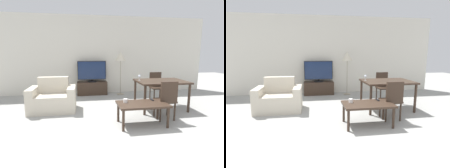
# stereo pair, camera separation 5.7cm
# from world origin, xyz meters

# --- Properties ---
(ground_plane) EXTENTS (18.00, 18.00, 0.00)m
(ground_plane) POSITION_xyz_m (0.00, 0.00, 0.00)
(ground_plane) COLOR #9E9E99
(wall_back) EXTENTS (7.68, 0.06, 2.70)m
(wall_back) POSITION_xyz_m (0.00, 3.76, 1.35)
(wall_back) COLOR silver
(wall_back) RESTS_ON ground_plane
(armchair) EXTENTS (1.11, 0.73, 0.83)m
(armchair) POSITION_xyz_m (-1.43, 1.94, 0.30)
(armchair) COLOR beige
(armchair) RESTS_ON ground_plane
(tv_stand) EXTENTS (1.02, 0.38, 0.45)m
(tv_stand) POSITION_xyz_m (-0.37, 3.51, 0.23)
(tv_stand) COLOR #38281E
(tv_stand) RESTS_ON ground_plane
(tv) EXTENTS (0.97, 0.32, 0.71)m
(tv) POSITION_xyz_m (-0.37, 3.50, 0.81)
(tv) COLOR black
(tv) RESTS_ON tv_stand
(coffee_table) EXTENTS (0.99, 0.59, 0.45)m
(coffee_table) POSITION_xyz_m (0.48, 0.72, 0.40)
(coffee_table) COLOR #38281E
(coffee_table) RESTS_ON ground_plane
(dining_table) EXTENTS (1.24, 0.90, 0.74)m
(dining_table) POSITION_xyz_m (1.29, 1.65, 0.65)
(dining_table) COLOR #38281E
(dining_table) RESTS_ON ground_plane
(dining_chair_near) EXTENTS (0.40, 0.40, 0.86)m
(dining_chair_near) POSITION_xyz_m (1.08, 0.89, 0.48)
(dining_chair_near) COLOR #38281E
(dining_chair_near) RESTS_ON ground_plane
(dining_chair_far) EXTENTS (0.40, 0.40, 0.86)m
(dining_chair_far) POSITION_xyz_m (1.51, 2.40, 0.48)
(dining_chair_far) COLOR #38281E
(dining_chair_far) RESTS_ON ground_plane
(floor_lamp) EXTENTS (0.35, 0.35, 1.48)m
(floor_lamp) POSITION_xyz_m (0.61, 3.37, 1.27)
(floor_lamp) COLOR gray
(floor_lamp) RESTS_ON ground_plane
(remote_primary) EXTENTS (0.04, 0.15, 0.02)m
(remote_primary) POSITION_xyz_m (0.76, 0.91, 0.46)
(remote_primary) COLOR black
(remote_primary) RESTS_ON coffee_table
(cup_white_near) EXTENTS (0.09, 0.09, 0.08)m
(cup_white_near) POSITION_xyz_m (0.16, 0.83, 0.49)
(cup_white_near) COLOR white
(cup_white_near) RESTS_ON coffee_table
(wine_glass_left) EXTENTS (0.07, 0.07, 0.15)m
(wine_glass_left) POSITION_xyz_m (0.75, 1.77, 0.84)
(wine_glass_left) COLOR silver
(wine_glass_left) RESTS_ON dining_table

